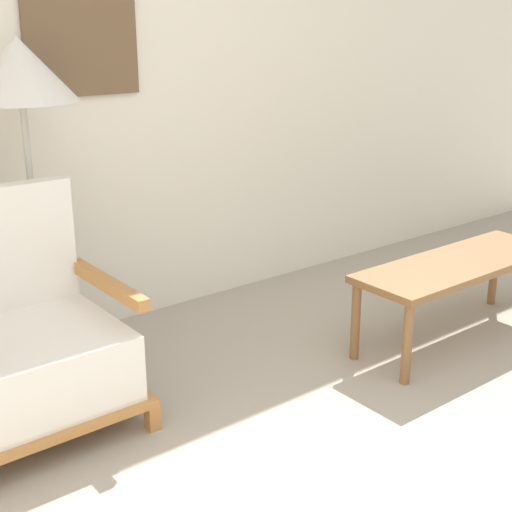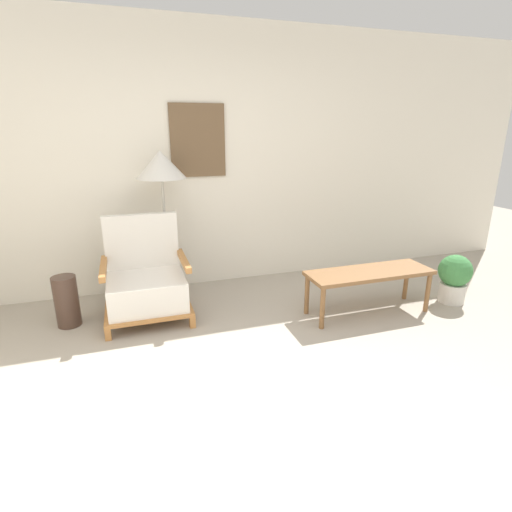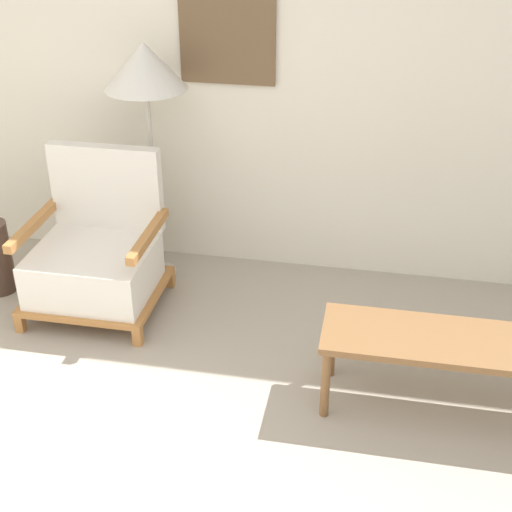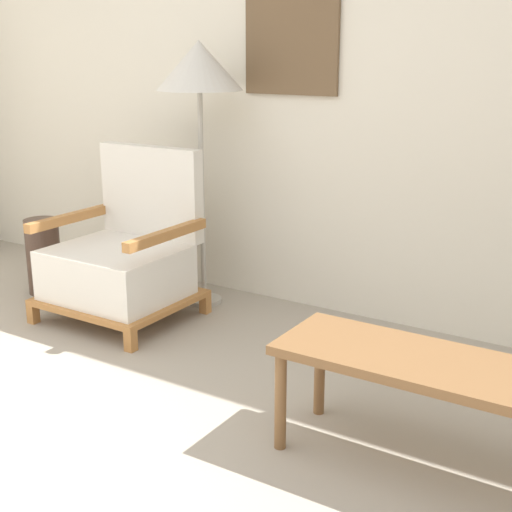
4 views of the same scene
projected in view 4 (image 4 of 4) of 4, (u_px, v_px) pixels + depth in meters
wall_back at (315, 64)px, 3.78m from camera, size 8.00×0.09×2.70m
armchair at (123, 259)px, 3.88m from camera, size 0.75×0.67×0.92m
floor_lamp at (199, 72)px, 3.81m from camera, size 0.47×0.47×1.48m
coffee_table at (445, 377)px, 2.40m from camera, size 1.18×0.39×0.42m
vase at (44, 256)px, 4.29m from camera, size 0.20×0.20×0.46m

